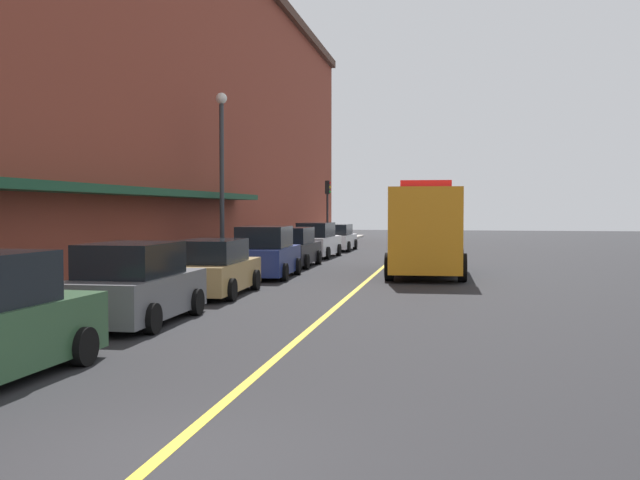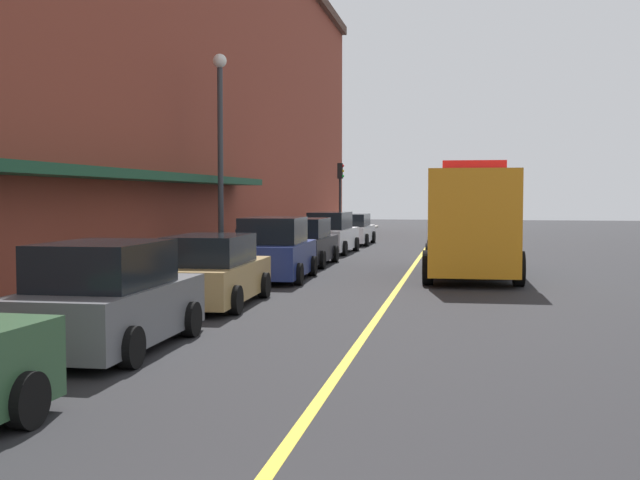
% 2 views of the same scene
% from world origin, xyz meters
% --- Properties ---
extents(ground_plane, '(112.00, 112.00, 0.00)m').
position_xyz_m(ground_plane, '(0.00, 25.00, 0.00)').
color(ground_plane, '#232326').
extents(sidewalk_left, '(2.40, 70.00, 0.15)m').
position_xyz_m(sidewalk_left, '(-6.20, 25.00, 0.07)').
color(sidewalk_left, '#ADA8A0').
rests_on(sidewalk_left, ground).
extents(lane_center_stripe, '(0.16, 70.00, 0.01)m').
position_xyz_m(lane_center_stripe, '(0.00, 25.00, 0.00)').
color(lane_center_stripe, gold).
rests_on(lane_center_stripe, ground).
extents(brick_building_left, '(11.94, 64.00, 15.34)m').
position_xyz_m(brick_building_left, '(-12.78, 24.00, 7.68)').
color(brick_building_left, brown).
rests_on(brick_building_left, ground).
extents(parked_car_1, '(2.14, 4.34, 1.81)m').
position_xyz_m(parked_car_1, '(-4.02, 8.39, 0.84)').
color(parked_car_1, '#595B60').
rests_on(parked_car_1, ground).
extents(parked_car_2, '(2.13, 4.63, 1.65)m').
position_xyz_m(parked_car_2, '(-3.99, 13.81, 0.78)').
color(parked_car_2, '#A5844C').
rests_on(parked_car_2, ground).
extents(parked_car_3, '(2.24, 4.34, 1.91)m').
position_xyz_m(parked_car_3, '(-3.86, 19.41, 0.88)').
color(parked_car_3, navy).
rests_on(parked_car_3, ground).
extents(parked_car_4, '(2.06, 4.55, 1.73)m').
position_xyz_m(parked_car_4, '(-4.01, 24.63, 0.81)').
color(parked_car_4, black).
rests_on(parked_car_4, ground).
extents(parked_car_5, '(2.09, 4.83, 1.83)m').
position_xyz_m(parked_car_5, '(-4.03, 30.79, 0.85)').
color(parked_car_5, silver).
rests_on(parked_car_5, ground).
extents(parked_car_6, '(2.01, 4.73, 1.61)m').
position_xyz_m(parked_car_6, '(-3.93, 37.13, 0.76)').
color(parked_car_6, silver).
rests_on(parked_car_6, ground).
extents(utility_truck, '(2.98, 7.67, 3.55)m').
position_xyz_m(utility_truck, '(1.99, 21.69, 1.69)').
color(utility_truck, orange).
rests_on(utility_truck, ground).
extents(parking_meter_0, '(0.14, 0.18, 1.33)m').
position_xyz_m(parking_meter_0, '(-5.35, 28.10, 1.06)').
color(parking_meter_0, '#4C4C51').
rests_on(parking_meter_0, sidewalk_left).
extents(parking_meter_1, '(0.14, 0.18, 1.33)m').
position_xyz_m(parking_meter_1, '(-5.35, 20.62, 1.06)').
color(parking_meter_1, '#4C4C51').
rests_on(parking_meter_1, sidewalk_left).
extents(parking_meter_2, '(0.14, 0.18, 1.33)m').
position_xyz_m(parking_meter_2, '(-5.35, 38.65, 1.06)').
color(parking_meter_2, '#4C4C51').
rests_on(parking_meter_2, sidewalk_left).
extents(street_lamp_left, '(0.44, 0.44, 6.94)m').
position_xyz_m(street_lamp_left, '(-5.95, 20.70, 4.40)').
color(street_lamp_left, '#33383D').
rests_on(street_lamp_left, sidewalk_left).
extents(traffic_light_near, '(0.38, 0.36, 4.30)m').
position_xyz_m(traffic_light_near, '(-5.29, 41.56, 3.16)').
color(traffic_light_near, '#232326').
rests_on(traffic_light_near, sidewalk_left).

